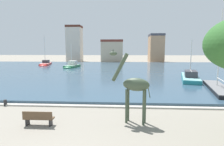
{
  "coord_description": "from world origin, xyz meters",
  "views": [
    {
      "loc": [
        2.97,
        -4.72,
        4.54
      ],
      "look_at": [
        1.9,
        13.45,
        2.2
      ],
      "focal_mm": 28.95,
      "sensor_mm": 36.0,
      "label": 1
    }
  ],
  "objects_px": {
    "sailboat_red": "(45,64)",
    "giraffe_statue": "(134,86)",
    "sailboat_teal": "(190,77)",
    "sailboat_green": "(72,66)",
    "sailboat_black": "(216,88)",
    "park_bench": "(38,118)",
    "mooring_bollard": "(5,103)"
  },
  "relations": [
    {
      "from": "giraffe_statue",
      "to": "sailboat_teal",
      "type": "bearing_deg",
      "value": 59.81
    },
    {
      "from": "giraffe_statue",
      "to": "sailboat_black",
      "type": "relative_size",
      "value": 0.47
    },
    {
      "from": "sailboat_red",
      "to": "park_bench",
      "type": "height_order",
      "value": "sailboat_red"
    },
    {
      "from": "sailboat_black",
      "to": "park_bench",
      "type": "xyz_separation_m",
      "value": [
        -15.34,
        -10.03,
        0.1
      ]
    },
    {
      "from": "sailboat_green",
      "to": "giraffe_statue",
      "type": "bearing_deg",
      "value": -67.82
    },
    {
      "from": "sailboat_black",
      "to": "sailboat_teal",
      "type": "bearing_deg",
      "value": 94.58
    },
    {
      "from": "sailboat_black",
      "to": "sailboat_red",
      "type": "bearing_deg",
      "value": 137.3
    },
    {
      "from": "sailboat_red",
      "to": "sailboat_black",
      "type": "height_order",
      "value": "sailboat_black"
    },
    {
      "from": "sailboat_teal",
      "to": "sailboat_red",
      "type": "bearing_deg",
      "value": 143.73
    },
    {
      "from": "sailboat_teal",
      "to": "sailboat_green",
      "type": "bearing_deg",
      "value": 143.71
    },
    {
      "from": "sailboat_red",
      "to": "sailboat_black",
      "type": "relative_size",
      "value": 0.96
    },
    {
      "from": "park_bench",
      "to": "mooring_bollard",
      "type": "bearing_deg",
      "value": 141.07
    },
    {
      "from": "mooring_bollard",
      "to": "giraffe_statue",
      "type": "bearing_deg",
      "value": -15.36
    },
    {
      "from": "sailboat_green",
      "to": "sailboat_black",
      "type": "xyz_separation_m",
      "value": [
        22.63,
        -22.7,
        -0.23
      ]
    },
    {
      "from": "sailboat_green",
      "to": "park_bench",
      "type": "xyz_separation_m",
      "value": [
        7.29,
        -32.73,
        -0.13
      ]
    },
    {
      "from": "sailboat_black",
      "to": "park_bench",
      "type": "distance_m",
      "value": 18.33
    },
    {
      "from": "sailboat_red",
      "to": "giraffe_statue",
      "type": "bearing_deg",
      "value": -59.87
    },
    {
      "from": "giraffe_statue",
      "to": "sailboat_red",
      "type": "distance_m",
      "value": 45.02
    },
    {
      "from": "park_bench",
      "to": "giraffe_statue",
      "type": "bearing_deg",
      "value": 8.43
    },
    {
      "from": "sailboat_teal",
      "to": "mooring_bollard",
      "type": "bearing_deg",
      "value": -146.45
    },
    {
      "from": "giraffe_statue",
      "to": "sailboat_black",
      "type": "distance_m",
      "value": 13.45
    },
    {
      "from": "giraffe_statue",
      "to": "park_bench",
      "type": "bearing_deg",
      "value": -171.57
    },
    {
      "from": "mooring_bollard",
      "to": "sailboat_red",
      "type": "bearing_deg",
      "value": 108.86
    },
    {
      "from": "sailboat_teal",
      "to": "sailboat_black",
      "type": "bearing_deg",
      "value": -85.42
    },
    {
      "from": "sailboat_teal",
      "to": "sailboat_red",
      "type": "distance_m",
      "value": 39.3
    },
    {
      "from": "sailboat_red",
      "to": "sailboat_teal",
      "type": "bearing_deg",
      "value": -36.27
    },
    {
      "from": "sailboat_teal",
      "to": "mooring_bollard",
      "type": "distance_m",
      "value": 23.23
    },
    {
      "from": "giraffe_statue",
      "to": "mooring_bollard",
      "type": "height_order",
      "value": "giraffe_statue"
    },
    {
      "from": "sailboat_green",
      "to": "sailboat_teal",
      "type": "xyz_separation_m",
      "value": [
        22.11,
        -16.23,
        -0.05
      ]
    },
    {
      "from": "sailboat_teal",
      "to": "giraffe_statue",
      "type": "bearing_deg",
      "value": -120.19
    },
    {
      "from": "sailboat_green",
      "to": "sailboat_black",
      "type": "height_order",
      "value": "sailboat_black"
    },
    {
      "from": "sailboat_black",
      "to": "mooring_bollard",
      "type": "relative_size",
      "value": 19.58
    }
  ]
}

